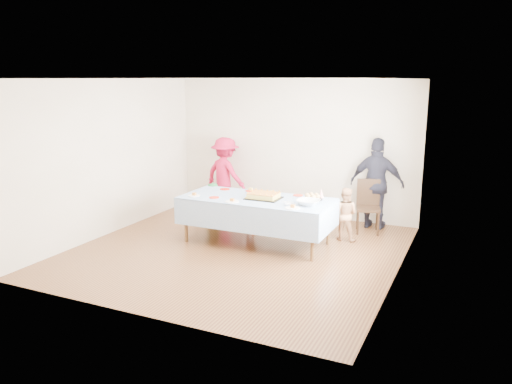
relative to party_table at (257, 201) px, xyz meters
The scene contains 22 objects.
ground 0.87m from the party_table, 104.94° to the right, with size 5.00×5.00×0.00m, color #4B2515.
room_walls 1.15m from the party_table, 98.69° to the right, with size 5.04×5.04×2.72m.
party_table is the anchor object (origin of this frame).
birthday_cake 0.16m from the party_table, ahead, with size 0.55×0.42×0.10m.
rolls_tray 0.92m from the party_table, 18.05° to the left, with size 0.33×0.33×0.10m.
punch_bowl 0.94m from the party_table, ahead, with size 0.36×0.36×0.09m, color silver.
party_hat 1.08m from the party_table, 25.50° to the left, with size 0.09×0.09×0.15m, color silver.
fork_pile 0.69m from the party_table, 19.99° to the right, with size 0.24×0.18×0.07m, color white, non-canonical shape.
plate_red_far_a 0.87m from the party_table, 155.47° to the left, with size 0.17×0.17×0.01m, color red.
plate_red_far_b 0.53m from the party_table, 125.70° to the left, with size 0.19×0.19×0.01m, color red.
plate_red_far_c 0.40m from the party_table, 73.04° to the left, with size 0.17×0.17×0.01m, color red.
plate_red_far_d 0.72m from the party_table, 38.34° to the left, with size 0.17×0.17×0.01m, color red.
plate_red_near 0.70m from the party_table, 156.43° to the right, with size 0.17×0.17×0.01m, color red.
plate_white_left 1.06m from the party_table, 163.68° to the right, with size 0.21×0.21×0.01m, color white.
plate_white_mid 0.48m from the party_table, 120.97° to the right, with size 0.22×0.22×0.01m, color white.
plate_white_right 0.87m from the party_table, 26.26° to the right, with size 0.23×0.23×0.01m, color white.
dining_chair 2.13m from the party_table, 43.50° to the left, with size 0.50×0.50×0.95m.
toddler_left 0.63m from the party_table, 125.93° to the left, with size 0.28×0.18×0.77m, color red.
toddler_mid 1.31m from the party_table, 153.81° to the left, with size 0.40×0.26×0.83m, color #236B34.
toddler_right 1.54m from the party_table, 31.45° to the left, with size 0.44×0.35×0.92m, color tan.
adult_left 2.25m from the party_table, 131.30° to the left, with size 0.99×0.57×1.54m, color #BE1740.
adult_right 2.37m from the party_table, 46.83° to the left, with size 0.98×0.41×1.67m, color #262634.
Camera 1 is at (3.46, -6.81, 2.68)m, focal length 35.00 mm.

